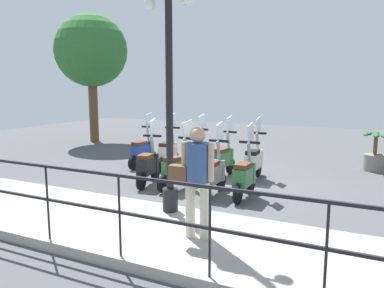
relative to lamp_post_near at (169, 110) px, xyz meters
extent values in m
plane|color=#4C4C4F|center=(2.40, 0.34, -1.90)|extent=(28.00, 28.00, 0.00)
cube|color=#A39E93|center=(-0.80, 0.34, -1.83)|extent=(2.20, 20.00, 0.15)
cube|color=gray|center=(0.25, 0.34, -1.83)|extent=(0.10, 20.00, 0.15)
cube|color=black|center=(-1.80, 0.34, -0.70)|extent=(0.04, 16.00, 0.04)
cube|color=black|center=(-1.80, 0.34, -1.17)|extent=(0.04, 16.00, 0.04)
cylinder|color=black|center=(-1.80, -2.74, -1.23)|extent=(0.03, 0.03, 1.05)
cylinder|color=black|center=(-1.80, -1.51, -1.23)|extent=(0.03, 0.03, 1.05)
cylinder|color=black|center=(-1.80, -0.28, -1.23)|extent=(0.03, 0.03, 1.05)
cylinder|color=black|center=(-1.80, 0.95, -1.23)|extent=(0.03, 0.03, 1.05)
cylinder|color=black|center=(0.00, 0.00, -1.55)|extent=(0.26, 0.26, 0.40)
cylinder|color=black|center=(0.00, 0.00, 0.18)|extent=(0.12, 0.12, 3.86)
sphere|color=white|center=(0.00, -0.35, 1.72)|extent=(0.20, 0.20, 0.20)
sphere|color=white|center=(0.00, 0.35, 1.72)|extent=(0.20, 0.20, 0.20)
cylinder|color=beige|center=(-0.85, -1.02, -1.34)|extent=(0.14, 0.14, 0.82)
cylinder|color=beige|center=(-0.85, -0.80, -1.34)|extent=(0.14, 0.14, 0.82)
cylinder|color=#335184|center=(-0.85, -0.91, -0.66)|extent=(0.33, 0.33, 0.55)
sphere|color=tan|center=(-0.85, -0.91, -0.27)|extent=(0.22, 0.22, 0.22)
cylinder|color=tan|center=(-0.84, -1.11, -0.64)|extent=(0.09, 0.09, 0.52)
cylinder|color=tan|center=(-0.86, -0.71, -0.64)|extent=(0.09, 0.09, 0.52)
cube|color=brown|center=(-0.91, -0.65, -0.83)|extent=(0.15, 0.28, 0.24)
cylinder|color=brown|center=(6.71, 7.34, -0.60)|extent=(0.36, 0.36, 2.61)
sphere|color=#2D6B2D|center=(6.71, 7.34, 1.80)|extent=(2.90, 2.90, 2.90)
cylinder|color=slate|center=(5.70, -3.18, -1.68)|extent=(0.56, 0.56, 0.45)
cylinder|color=brown|center=(5.70, -3.18, -1.20)|extent=(0.10, 0.10, 0.50)
ellipsoid|color=#235B28|center=(5.95, -3.18, -0.90)|extent=(0.56, 0.16, 0.10)
ellipsoid|color=#235B28|center=(5.45, -3.18, -0.90)|extent=(0.56, 0.16, 0.10)
ellipsoid|color=#235B28|center=(5.70, -2.93, -0.90)|extent=(0.56, 0.16, 0.10)
ellipsoid|color=#235B28|center=(5.88, -3.00, -0.90)|extent=(0.56, 0.16, 0.10)
ellipsoid|color=#235B28|center=(5.52, -3.36, -0.90)|extent=(0.56, 0.16, 0.10)
cylinder|color=black|center=(2.15, -0.79, -1.70)|extent=(0.40, 0.08, 0.40)
cylinder|color=black|center=(1.32, -0.78, -1.70)|extent=(0.40, 0.08, 0.40)
cube|color=#2D6B38|center=(1.65, -0.78, -1.42)|extent=(0.60, 0.28, 0.36)
cube|color=#2D6B38|center=(1.94, -0.78, -1.40)|extent=(0.12, 0.30, 0.44)
cube|color=#4C2D19|center=(1.58, -0.78, -1.19)|extent=(0.40, 0.26, 0.10)
cylinder|color=gray|center=(2.00, -0.79, -1.05)|extent=(0.18, 0.07, 0.55)
cube|color=black|center=(2.00, -0.79, -0.77)|extent=(0.06, 0.44, 0.05)
cube|color=silver|center=(2.06, -0.79, -0.57)|extent=(0.39, 0.03, 0.42)
cylinder|color=black|center=(2.07, -0.13, -1.70)|extent=(0.40, 0.08, 0.40)
cylinder|color=black|center=(1.24, -0.12, -1.70)|extent=(0.40, 0.08, 0.40)
cube|color=gray|center=(1.57, -0.13, -1.42)|extent=(0.60, 0.28, 0.36)
cube|color=gray|center=(1.86, -0.13, -1.40)|extent=(0.12, 0.30, 0.44)
cube|color=#4C2D19|center=(1.50, -0.13, -1.19)|extent=(0.40, 0.26, 0.10)
cylinder|color=gray|center=(1.92, -0.13, -1.05)|extent=(0.18, 0.07, 0.55)
cube|color=black|center=(1.92, -0.13, -0.77)|extent=(0.06, 0.44, 0.05)
cube|color=silver|center=(1.98, -0.13, -0.57)|extent=(0.39, 0.03, 0.42)
cylinder|color=black|center=(2.13, 0.65, -1.70)|extent=(0.41, 0.19, 0.40)
cylinder|color=black|center=(1.33, 0.88, -1.70)|extent=(0.41, 0.19, 0.40)
cube|color=#2D6B38|center=(1.65, 0.79, -1.42)|extent=(0.65, 0.44, 0.36)
cube|color=#2D6B38|center=(1.93, 0.71, -1.40)|extent=(0.20, 0.32, 0.44)
cube|color=#4C2D19|center=(1.58, 0.81, -1.19)|extent=(0.46, 0.36, 0.10)
cylinder|color=gray|center=(1.99, 0.69, -1.05)|extent=(0.20, 0.12, 0.55)
cube|color=black|center=(1.99, 0.69, -0.77)|extent=(0.18, 0.44, 0.05)
cube|color=silver|center=(2.04, 0.67, -0.57)|extent=(0.38, 0.14, 0.42)
cylinder|color=black|center=(2.15, 1.61, -1.70)|extent=(0.41, 0.14, 0.40)
cylinder|color=black|center=(1.33, 1.48, -1.70)|extent=(0.41, 0.14, 0.40)
cube|color=black|center=(1.65, 1.53, -1.42)|extent=(0.64, 0.37, 0.36)
cube|color=black|center=(1.94, 1.58, -1.40)|extent=(0.17, 0.32, 0.44)
cube|color=#4C2D19|center=(1.58, 1.52, -1.19)|extent=(0.44, 0.32, 0.10)
cylinder|color=gray|center=(2.00, 1.59, -1.05)|extent=(0.19, 0.10, 0.55)
cube|color=black|center=(2.00, 1.59, -0.77)|extent=(0.13, 0.44, 0.05)
cube|color=silver|center=(2.06, 1.60, -0.57)|extent=(0.39, 0.09, 0.42)
cylinder|color=black|center=(3.74, -0.50, -1.70)|extent=(0.40, 0.09, 0.40)
cylinder|color=black|center=(2.91, -0.51, -1.70)|extent=(0.40, 0.09, 0.40)
cube|color=beige|center=(3.24, -0.51, -1.42)|extent=(0.60, 0.29, 0.36)
cube|color=beige|center=(3.53, -0.51, -1.40)|extent=(0.12, 0.30, 0.44)
cube|color=black|center=(3.17, -0.51, -1.19)|extent=(0.40, 0.27, 0.10)
cylinder|color=gray|center=(3.59, -0.50, -1.05)|extent=(0.18, 0.07, 0.55)
cube|color=black|center=(3.59, -0.50, -0.77)|extent=(0.07, 0.44, 0.05)
cube|color=silver|center=(3.65, -0.50, -0.57)|extent=(0.39, 0.04, 0.42)
cylinder|color=black|center=(3.66, 0.22, -1.70)|extent=(0.41, 0.12, 0.40)
cylinder|color=black|center=(2.83, 0.30, -1.70)|extent=(0.41, 0.12, 0.40)
cube|color=#2D6B38|center=(3.16, 0.27, -1.42)|extent=(0.62, 0.34, 0.36)
cube|color=#2D6B38|center=(3.45, 0.24, -1.40)|extent=(0.15, 0.31, 0.44)
cube|color=#4C2D19|center=(3.09, 0.28, -1.19)|extent=(0.42, 0.30, 0.10)
cylinder|color=gray|center=(3.51, 0.24, -1.05)|extent=(0.19, 0.09, 0.55)
cube|color=black|center=(3.51, 0.24, -0.77)|extent=(0.10, 0.44, 0.05)
cube|color=silver|center=(3.57, 0.23, -0.57)|extent=(0.39, 0.07, 0.42)
cylinder|color=black|center=(3.88, 1.09, -1.70)|extent=(0.41, 0.14, 0.40)
cylinder|color=black|center=(3.06, 1.22, -1.70)|extent=(0.41, 0.14, 0.40)
cube|color=#B21E1E|center=(3.38, 1.17, -1.42)|extent=(0.64, 0.37, 0.36)
cube|color=#B21E1E|center=(3.67, 1.12, -1.40)|extent=(0.16, 0.31, 0.44)
cube|color=#4C2D19|center=(3.32, 1.18, -1.19)|extent=(0.43, 0.32, 0.10)
cylinder|color=gray|center=(3.73, 1.12, -1.05)|extent=(0.19, 0.10, 0.55)
cube|color=black|center=(3.73, 1.12, -0.77)|extent=(0.13, 0.44, 0.05)
cube|color=silver|center=(3.79, 1.11, -0.57)|extent=(0.39, 0.09, 0.42)
cylinder|color=black|center=(3.90, 2.02, -1.70)|extent=(0.40, 0.10, 0.40)
cylinder|color=black|center=(3.07, 1.96, -1.70)|extent=(0.40, 0.10, 0.40)
cube|color=beige|center=(3.40, 1.98, -1.42)|extent=(0.62, 0.32, 0.36)
cube|color=beige|center=(3.69, 2.00, -1.40)|extent=(0.14, 0.31, 0.44)
cube|color=black|center=(3.33, 1.98, -1.19)|extent=(0.42, 0.28, 0.10)
cylinder|color=gray|center=(3.75, 2.01, -1.05)|extent=(0.19, 0.08, 0.55)
cube|color=black|center=(3.75, 2.01, -0.77)|extent=(0.09, 0.44, 0.05)
cube|color=silver|center=(3.81, 2.01, -0.57)|extent=(0.39, 0.05, 0.42)
cylinder|color=black|center=(3.74, 2.69, -1.70)|extent=(0.41, 0.12, 0.40)
cylinder|color=black|center=(2.91, 2.77, -1.70)|extent=(0.41, 0.12, 0.40)
cube|color=navy|center=(3.24, 2.74, -1.42)|extent=(0.62, 0.33, 0.36)
cube|color=navy|center=(3.53, 2.71, -1.40)|extent=(0.15, 0.31, 0.44)
cube|color=#4C2D19|center=(3.17, 2.74, -1.19)|extent=(0.42, 0.29, 0.10)
cylinder|color=gray|center=(3.59, 2.71, -1.05)|extent=(0.19, 0.09, 0.55)
cube|color=black|center=(3.59, 2.71, -0.77)|extent=(0.10, 0.44, 0.05)
cube|color=silver|center=(3.65, 2.70, -0.57)|extent=(0.39, 0.06, 0.42)
camera|label=1|loc=(-5.45, -3.05, 0.39)|focal=35.00mm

